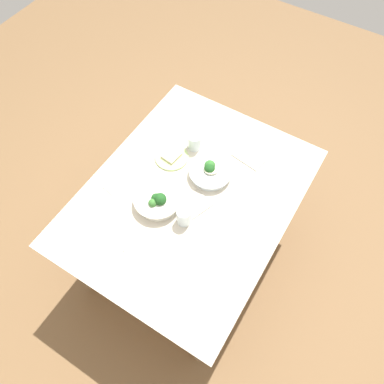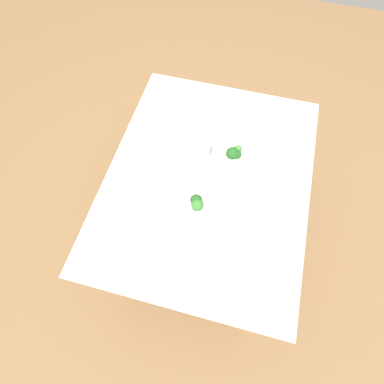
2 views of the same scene
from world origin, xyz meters
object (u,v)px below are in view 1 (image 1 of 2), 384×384
(fork_by_far_bowl, at_px, (127,244))
(table_knife_left, at_px, (194,264))
(water_glass_center, at_px, (184,216))
(water_glass_side, at_px, (194,142))
(broccoli_bowl_near, at_px, (210,172))
(bread_side_plate, at_px, (172,157))
(napkin_folded_upper, at_px, (252,154))
(broccoli_bowl_far, at_px, (158,200))
(table_knife_right, at_px, (151,140))
(fork_by_near_bowl, at_px, (108,191))
(napkin_folded_lower, at_px, (192,206))

(fork_by_far_bowl, distance_m, table_knife_left, 0.35)
(water_glass_center, xyz_separation_m, water_glass_side, (0.44, 0.21, -0.00))
(broccoli_bowl_near, bearing_deg, bread_side_plate, 92.92)
(broccoli_bowl_near, height_order, napkin_folded_upper, broccoli_bowl_near)
(bread_side_plate, height_order, water_glass_center, water_glass_center)
(water_glass_side, bearing_deg, table_knife_left, -148.73)
(broccoli_bowl_near, xyz_separation_m, bread_side_plate, (-0.01, 0.25, -0.02))
(bread_side_plate, relative_size, water_glass_center, 1.86)
(broccoli_bowl_far, xyz_separation_m, table_knife_left, (-0.19, -0.34, -0.03))
(broccoli_bowl_near, bearing_deg, fork_by_far_bowl, 166.20)
(broccoli_bowl_near, height_order, water_glass_side, water_glass_side)
(broccoli_bowl_far, distance_m, table_knife_right, 0.44)
(water_glass_center, distance_m, table_knife_right, 0.57)
(broccoli_bowl_far, bearing_deg, bread_side_plate, 19.97)
(bread_side_plate, distance_m, water_glass_side, 0.16)
(broccoli_bowl_near, bearing_deg, water_glass_center, -174.41)
(fork_by_far_bowl, relative_size, table_knife_left, 0.49)
(fork_by_near_bowl, bearing_deg, broccoli_bowl_far, 24.03)
(napkin_folded_upper, bearing_deg, fork_by_near_bowl, 138.94)
(water_glass_center, distance_m, napkin_folded_upper, 0.58)
(water_glass_side, relative_size, fork_by_far_bowl, 1.05)
(fork_by_near_bowl, distance_m, napkin_folded_lower, 0.47)
(broccoli_bowl_near, relative_size, water_glass_side, 2.45)
(broccoli_bowl_far, height_order, table_knife_left, broccoli_bowl_far)
(broccoli_bowl_near, height_order, fork_by_far_bowl, broccoli_bowl_near)
(table_knife_left, bearing_deg, broccoli_bowl_near, 50.75)
(fork_by_far_bowl, bearing_deg, broccoli_bowl_near, 151.70)
(bread_side_plate, bearing_deg, table_knife_left, -137.28)
(broccoli_bowl_near, bearing_deg, fork_by_near_bowl, 132.78)
(napkin_folded_upper, bearing_deg, broccoli_bowl_far, 153.42)
(napkin_folded_lower, bearing_deg, broccoli_bowl_far, 117.03)
(table_knife_left, distance_m, napkin_folded_lower, 0.32)
(fork_by_far_bowl, height_order, napkin_folded_lower, napkin_folded_lower)
(water_glass_center, relative_size, fork_by_near_bowl, 1.07)
(broccoli_bowl_far, distance_m, fork_by_near_bowl, 0.29)
(broccoli_bowl_far, height_order, fork_by_far_bowl, broccoli_bowl_far)
(water_glass_center, xyz_separation_m, table_knife_right, (0.35, 0.45, -0.05))
(fork_by_near_bowl, height_order, table_knife_right, same)
(water_glass_center, xyz_separation_m, napkin_folded_upper, (0.57, -0.10, -0.05))
(broccoli_bowl_far, height_order, water_glass_side, broccoli_bowl_far)
(water_glass_side, height_order, table_knife_right, water_glass_side)
(fork_by_near_bowl, bearing_deg, water_glass_center, 16.04)
(fork_by_near_bowl, xyz_separation_m, napkin_folded_lower, (0.16, -0.44, 0.00))
(water_glass_center, height_order, table_knife_right, water_glass_center)
(water_glass_side, height_order, fork_by_near_bowl, water_glass_side)
(table_knife_right, xyz_separation_m, napkin_folded_lower, (-0.25, -0.44, 0.00))
(fork_by_near_bowl, bearing_deg, water_glass_side, 72.59)
(fork_by_far_bowl, bearing_deg, water_glass_center, 131.84)
(bread_side_plate, xyz_separation_m, water_glass_side, (0.13, -0.07, 0.04))
(table_knife_right, relative_size, napkin_folded_upper, 1.13)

